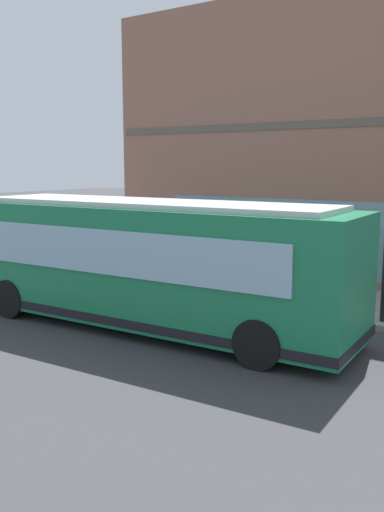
{
  "coord_description": "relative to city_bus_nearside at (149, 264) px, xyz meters",
  "views": [
    {
      "loc": [
        -10.37,
        -6.52,
        3.91
      ],
      "look_at": [
        1.94,
        1.99,
        1.45
      ],
      "focal_mm": 39.12,
      "sensor_mm": 36.0,
      "label": 1
    }
  ],
  "objects": [
    {
      "name": "ground",
      "position": [
        0.19,
        -1.76,
        -1.55
      ],
      "size": [
        120.0,
        120.0,
        0.0
      ],
      "primitive_type": "plane",
      "color": "#38383A"
    },
    {
      "name": "sidewalk_curb",
      "position": [
        4.67,
        -1.76,
        -1.48
      ],
      "size": [
        3.75,
        40.0,
        0.15
      ],
      "primitive_type": "cube",
      "color": "gray",
      "rests_on": "ground"
    },
    {
      "name": "building_corner",
      "position": [
        10.82,
        -1.76,
        3.11
      ],
      "size": [
        8.62,
        16.55,
        9.34
      ],
      "color": "#8C5B4C",
      "rests_on": "ground"
    },
    {
      "name": "city_bus_nearside",
      "position": [
        0.0,
        0.0,
        0.0
      ],
      "size": [
        3.05,
        10.16,
        3.07
      ],
      "color": "#197247",
      "rests_on": "ground"
    },
    {
      "name": "fire_hydrant",
      "position": [
        5.3,
        -3.63,
        -1.04
      ],
      "size": [
        0.35,
        0.35,
        0.74
      ],
      "color": "red",
      "rests_on": "sidewalk_curb"
    },
    {
      "name": "pedestrian_near_hydrant",
      "position": [
        4.48,
        6.31,
        -0.35
      ],
      "size": [
        0.32,
        0.32,
        1.81
      ],
      "color": "gold",
      "rests_on": "sidewalk_curb"
    },
    {
      "name": "pedestrian_walking_along_curb",
      "position": [
        3.56,
        1.19,
        -0.37
      ],
      "size": [
        0.32,
        0.32,
        1.79
      ],
      "color": "silver",
      "rests_on": "sidewalk_curb"
    }
  ]
}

